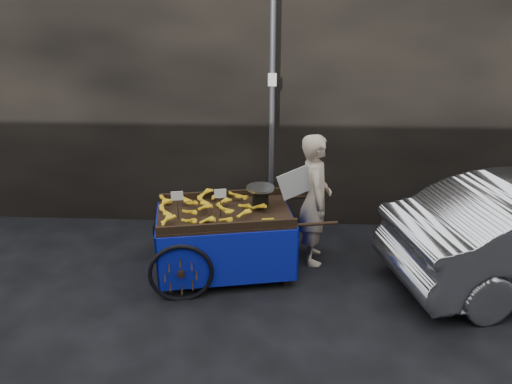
{
  "coord_description": "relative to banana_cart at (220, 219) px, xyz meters",
  "views": [
    {
      "loc": [
        0.41,
        -5.81,
        3.64
      ],
      "look_at": [
        0.11,
        0.5,
        1.0
      ],
      "focal_mm": 35.0,
      "sensor_mm": 36.0,
      "label": 1
    }
  ],
  "objects": [
    {
      "name": "street_pole",
      "position": [
        0.64,
        1.26,
        1.21
      ],
      "size": [
        0.12,
        0.1,
        4.0
      ],
      "color": "slate",
      "rests_on": "ground"
    },
    {
      "name": "banana_cart",
      "position": [
        0.0,
        0.0,
        0.0
      ],
      "size": [
        2.54,
        1.49,
        1.3
      ],
      "rotation": [
        0.0,
        0.0,
        0.19
      ],
      "color": "black",
      "rests_on": "ground"
    },
    {
      "name": "vendor",
      "position": [
        1.25,
        0.41,
        0.12
      ],
      "size": [
        0.76,
        0.69,
        1.85
      ],
      "rotation": [
        0.0,
        0.0,
        1.6
      ],
      "color": "tan",
      "rests_on": "ground"
    },
    {
      "name": "plastic_bag",
      "position": [
        0.71,
        -0.01,
        -0.68
      ],
      "size": [
        0.27,
        0.21,
        0.24
      ],
      "primitive_type": "ellipsoid",
      "color": "#1735AF",
      "rests_on": "ground"
    },
    {
      "name": "building_wall",
      "position": [
        0.73,
        2.56,
        1.7
      ],
      "size": [
        13.5,
        2.0,
        5.0
      ],
      "color": "black",
      "rests_on": "ground"
    },
    {
      "name": "ground",
      "position": [
        0.34,
        -0.04,
        -0.8
      ],
      "size": [
        80.0,
        80.0,
        0.0
      ],
      "primitive_type": "plane",
      "color": "black",
      "rests_on": "ground"
    }
  ]
}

